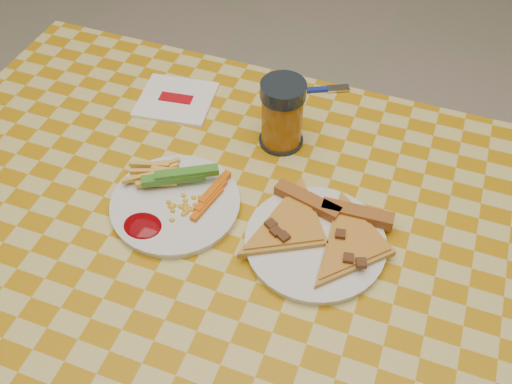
# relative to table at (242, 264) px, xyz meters

# --- Properties ---
(table) EXTENTS (1.28, 0.88, 0.76)m
(table) POSITION_rel_table_xyz_m (0.00, 0.00, 0.00)
(table) COLOR silver
(table) RESTS_ON ground
(plate_left) EXTENTS (0.27, 0.27, 0.01)m
(plate_left) POSITION_rel_table_xyz_m (-0.13, 0.02, 0.08)
(plate_left) COLOR silver
(plate_left) RESTS_ON table
(plate_right) EXTENTS (0.26, 0.26, 0.01)m
(plate_right) POSITION_rel_table_xyz_m (0.12, 0.03, 0.08)
(plate_right) COLOR silver
(plate_right) RESTS_ON table
(fries_veggies) EXTENTS (0.19, 0.18, 0.04)m
(fries_veggies) POSITION_rel_table_xyz_m (-0.14, 0.04, 0.10)
(fries_veggies) COLOR #ECB34B
(fries_veggies) RESTS_ON plate_left
(pizza_slices) EXTENTS (0.27, 0.25, 0.02)m
(pizza_slices) POSITION_rel_table_xyz_m (0.12, 0.05, 0.09)
(pizza_slices) COLOR gold
(pizza_slices) RESTS_ON plate_right
(drink_glass) EXTENTS (0.08, 0.08, 0.13)m
(drink_glass) POSITION_rel_table_xyz_m (-0.01, 0.24, 0.14)
(drink_glass) COLOR black
(drink_glass) RESTS_ON table
(napkin) EXTENTS (0.16, 0.15, 0.01)m
(napkin) POSITION_rel_table_xyz_m (-0.25, 0.27, 0.08)
(napkin) COLOR white
(napkin) RESTS_ON table
(fork) EXTENTS (0.14, 0.08, 0.01)m
(fork) POSITION_rel_table_xyz_m (0.01, 0.40, 0.08)
(fork) COLOR navy
(fork) RESTS_ON table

